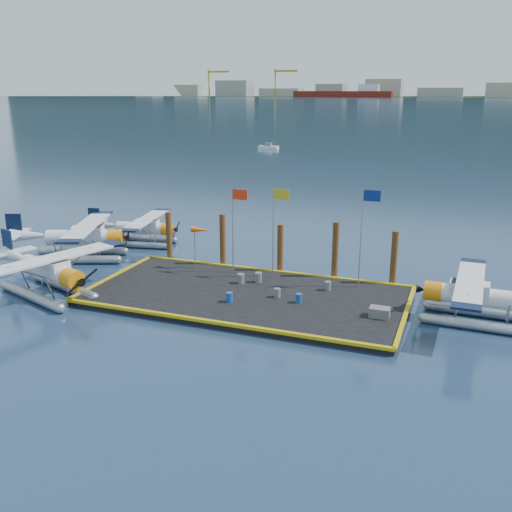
{
  "coord_description": "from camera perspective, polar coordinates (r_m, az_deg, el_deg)",
  "views": [
    {
      "loc": [
        12.63,
        -32.02,
        13.05
      ],
      "look_at": [
        -0.08,
        2.0,
        2.35
      ],
      "focal_mm": 40.0,
      "sensor_mm": 36.0,
      "label": 1
    }
  ],
  "objects": [
    {
      "name": "drum_1",
      "position": [
        35.14,
        4.3,
        -4.23
      ],
      "size": [
        0.41,
        0.41,
        0.58
      ],
      "primitive_type": "cylinder",
      "color": "navy",
      "rests_on": "dock"
    },
    {
      "name": "seaplane_a",
      "position": [
        39.01,
        -19.94,
        -1.66
      ],
      "size": [
        9.64,
        10.26,
        3.69
      ],
      "rotation": [
        0.0,
        0.0,
        -1.91
      ],
      "color": "#8E949B",
      "rests_on": "ground"
    },
    {
      "name": "flagpole_yellow",
      "position": [
        38.7,
        2.03,
        3.66
      ],
      "size": [
        1.14,
        0.08,
        6.2
      ],
      "color": "gray",
      "rests_on": "dock"
    },
    {
      "name": "dock",
      "position": [
        36.74,
        -0.97,
        -4.06
      ],
      "size": [
        20.0,
        10.0,
        0.4
      ],
      "primitive_type": "cube",
      "color": "black",
      "rests_on": "ground"
    },
    {
      "name": "piling_0",
      "position": [
        44.37,
        -8.68,
        1.81
      ],
      "size": [
        0.44,
        0.44,
        4.0
      ],
      "primitive_type": "cylinder",
      "color": "#472A14",
      "rests_on": "ground"
    },
    {
      "name": "seaplane_c",
      "position": [
        50.04,
        -11.23,
        2.59
      ],
      "size": [
        8.06,
        8.8,
        3.11
      ],
      "rotation": [
        0.0,
        0.0,
        -1.38
      ],
      "color": "#8E949B",
      "rests_on": "ground"
    },
    {
      "name": "crate",
      "position": [
        33.67,
        12.25,
        -5.52
      ],
      "size": [
        1.15,
        0.77,
        0.58
      ],
      "primitive_type": "cube",
      "color": "#5D5C62",
      "rests_on": "dock"
    },
    {
      "name": "drum_2",
      "position": [
        35.94,
        2.14,
        -3.71
      ],
      "size": [
        0.41,
        0.41,
        0.58
      ],
      "primitive_type": "cylinder",
      "color": "#5D5C62",
      "rests_on": "dock"
    },
    {
      "name": "drum_5",
      "position": [
        38.65,
        0.24,
        -2.15
      ],
      "size": [
        0.48,
        0.48,
        0.68
      ],
      "primitive_type": "cylinder",
      "color": "#5D5C62",
      "rests_on": "dock"
    },
    {
      "name": "piling_3",
      "position": [
        39.81,
        7.92,
        0.37
      ],
      "size": [
        0.44,
        0.44,
        4.3
      ],
      "primitive_type": "cylinder",
      "color": "#472A14",
      "rests_on": "ground"
    },
    {
      "name": "drum_4",
      "position": [
        37.43,
        7.18,
        -2.99
      ],
      "size": [
        0.42,
        0.42,
        0.59
      ],
      "primitive_type": "cylinder",
      "color": "#5D5C62",
      "rests_on": "dock"
    },
    {
      "name": "seaplane_b",
      "position": [
        46.87,
        -16.94,
        1.58
      ],
      "size": [
        9.7,
        10.28,
        3.72
      ],
      "rotation": [
        0.0,
        0.0,
        -1.2
      ],
      "color": "#8E949B",
      "rests_on": "ground"
    },
    {
      "name": "flagpole_blue",
      "position": [
        37.26,
        10.81,
        3.15
      ],
      "size": [
        1.14,
        0.08,
        6.5
      ],
      "color": "gray",
      "rests_on": "dock"
    },
    {
      "name": "piling_1",
      "position": [
        42.39,
        -3.35,
        1.42
      ],
      "size": [
        0.44,
        0.44,
        4.2
      ],
      "primitive_type": "cylinder",
      "color": "#472A14",
      "rests_on": "ground"
    },
    {
      "name": "windsock",
      "position": [
        41.12,
        -5.59,
        2.52
      ],
      "size": [
        1.4,
        0.44,
        3.12
      ],
      "color": "gray",
      "rests_on": "dock"
    },
    {
      "name": "dock_bumpers",
      "position": [
        36.64,
        -0.98,
        -3.63
      ],
      "size": [
        20.25,
        10.25,
        0.18
      ],
      "primitive_type": null,
      "color": "#BF9E0B",
      "rests_on": "dock"
    },
    {
      "name": "piling_4",
      "position": [
        39.23,
        13.61,
        -0.41
      ],
      "size": [
        0.44,
        0.44,
        4.0
      ],
      "primitive_type": "cylinder",
      "color": "#472A14",
      "rests_on": "ground"
    },
    {
      "name": "piling_2",
      "position": [
        40.88,
        2.43,
        0.58
      ],
      "size": [
        0.44,
        0.44,
        3.8
      ],
      "primitive_type": "cylinder",
      "color": "#472A14",
      "rests_on": "ground"
    },
    {
      "name": "flagpole_red",
      "position": [
        39.76,
        -2.08,
        3.83
      ],
      "size": [
        1.14,
        0.08,
        6.0
      ],
      "color": "gray",
      "rests_on": "dock"
    },
    {
      "name": "ground",
      "position": [
        36.81,
        -0.97,
        -4.35
      ],
      "size": [
        4000.0,
        4000.0,
        0.0
      ],
      "primitive_type": "plane",
      "color": "#192F4D",
      "rests_on": "ground"
    },
    {
      "name": "seaplane_d",
      "position": [
        35.07,
        21.1,
        -4.03
      ],
      "size": [
        8.54,
        9.41,
        3.35
      ],
      "rotation": [
        0.0,
        0.0,
        1.54
      ],
      "color": "#8E949B",
      "rests_on": "ground"
    },
    {
      "name": "drum_3",
      "position": [
        35.18,
        -2.67,
        -4.14
      ],
      "size": [
        0.43,
        0.43,
        0.61
      ],
      "primitive_type": "cylinder",
      "color": "navy",
      "rests_on": "dock"
    },
    {
      "name": "drum_0",
      "position": [
        38.45,
        -1.53,
        -2.27
      ],
      "size": [
        0.47,
        0.47,
        0.66
      ],
      "primitive_type": "cylinder",
      "color": "#5D5C62",
      "rests_on": "dock"
    }
  ]
}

